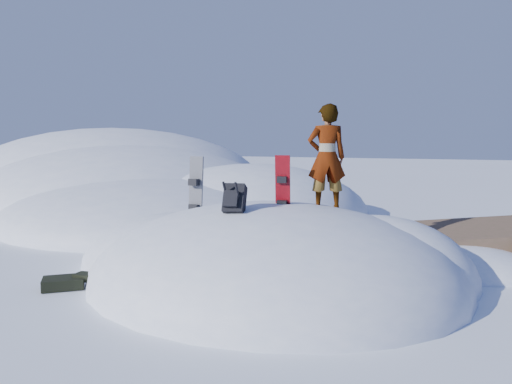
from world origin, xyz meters
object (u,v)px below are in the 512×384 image
at_px(person, 327,157).
at_px(backpack, 234,199).
at_px(snowboard_dark, 195,198).
at_px(snowboard_red, 283,194).

bearing_deg(person, backpack, 24.17).
bearing_deg(snowboard_dark, snowboard_red, 1.76).
distance_m(backpack, person, 2.03).
bearing_deg(snowboard_red, snowboard_dark, 167.15).
relative_size(snowboard_dark, backpack, 2.85).
height_order(snowboard_red, backpack, snowboard_red).
bearing_deg(backpack, person, 39.74).
bearing_deg(snowboard_dark, backpack, -30.76).
distance_m(snowboard_red, person, 1.11).
xyz_separation_m(backpack, person, (1.23, 1.46, 0.68)).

